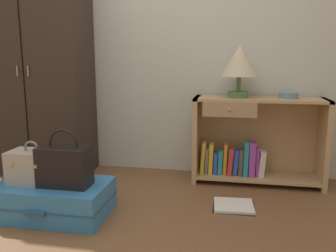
# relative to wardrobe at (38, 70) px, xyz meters

# --- Properties ---
(ground_plane) EXTENTS (9.00, 9.00, 0.00)m
(ground_plane) POSITION_rel_wardrobe_xyz_m (1.06, -1.20, -0.95)
(ground_plane) COLOR brown
(back_wall) EXTENTS (6.40, 0.10, 2.60)m
(back_wall) POSITION_rel_wardrobe_xyz_m (1.06, 0.30, 0.35)
(back_wall) COLOR beige
(back_wall) RESTS_ON ground_plane
(wardrobe) EXTENTS (0.93, 0.47, 1.90)m
(wardrobe) POSITION_rel_wardrobe_xyz_m (0.00, 0.00, 0.00)
(wardrobe) COLOR #33261E
(wardrobe) RESTS_ON ground_plane
(bookshelf) EXTENTS (1.09, 0.36, 0.73)m
(bookshelf) POSITION_rel_wardrobe_xyz_m (1.93, 0.06, -0.60)
(bookshelf) COLOR tan
(bookshelf) RESTS_ON ground_plane
(table_lamp) EXTENTS (0.31, 0.31, 0.44)m
(table_lamp) POSITION_rel_wardrobe_xyz_m (1.80, 0.06, 0.07)
(table_lamp) COLOR #4C7542
(table_lamp) RESTS_ON bookshelf
(bowl) EXTENTS (0.16, 0.16, 0.05)m
(bowl) POSITION_rel_wardrobe_xyz_m (2.21, 0.08, -0.19)
(bowl) COLOR slate
(bowl) RESTS_ON bookshelf
(suitcase_large) EXTENTS (0.76, 0.47, 0.23)m
(suitcase_large) POSITION_rel_wardrobe_xyz_m (0.58, -0.89, -0.84)
(suitcase_large) COLOR teal
(suitcase_large) RESTS_ON ground_plane
(train_case) EXTENTS (0.31, 0.21, 0.29)m
(train_case) POSITION_rel_wardrobe_xyz_m (0.45, -0.89, -0.61)
(train_case) COLOR #A89E8E
(train_case) RESTS_ON suitcase_large
(handbag) EXTENTS (0.34, 0.17, 0.38)m
(handbag) POSITION_rel_wardrobe_xyz_m (0.69, -0.91, -0.59)
(handbag) COLOR black
(handbag) RESTS_ON suitcase_large
(bottle) EXTENTS (0.08, 0.08, 0.20)m
(bottle) POSITION_rel_wardrobe_xyz_m (0.12, -0.81, -0.86)
(bottle) COLOR white
(bottle) RESTS_ON ground_plane
(open_book_on_floor) EXTENTS (0.30, 0.27, 0.02)m
(open_book_on_floor) POSITION_rel_wardrobe_xyz_m (1.79, -0.53, -0.94)
(open_book_on_floor) COLOR white
(open_book_on_floor) RESTS_ON ground_plane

